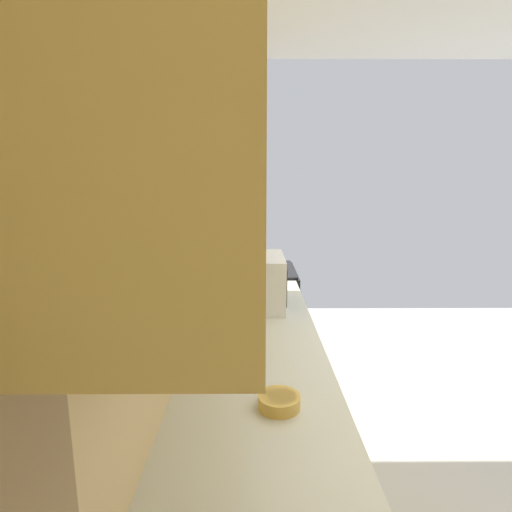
% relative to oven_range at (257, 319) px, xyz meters
% --- Properties ---
extents(ground_plane, '(6.46, 6.46, 0.00)m').
position_rel_oven_range_xyz_m(ground_plane, '(-1.54, -1.11, -0.47)').
color(ground_plane, '#BBB8B1').
extents(wall_back, '(4.16, 0.12, 2.74)m').
position_rel_oven_range_xyz_m(wall_back, '(-1.54, 0.39, 0.90)').
color(wall_back, '#E9C380').
rests_on(wall_back, ground_plane).
extents(counter_run, '(3.21, 0.64, 0.91)m').
position_rel_oven_range_xyz_m(counter_run, '(-1.95, 0.02, -0.01)').
color(counter_run, '#EAD378').
rests_on(counter_run, ground_plane).
extents(upper_cabinets, '(1.98, 0.31, 0.60)m').
position_rel_oven_range_xyz_m(upper_cabinets, '(-1.95, 0.17, 1.30)').
color(upper_cabinets, '#E6CB78').
extents(oven_range, '(0.69, 0.67, 1.09)m').
position_rel_oven_range_xyz_m(oven_range, '(0.00, 0.00, 0.00)').
color(oven_range, black).
rests_on(oven_range, ground_plane).
extents(microwave, '(0.46, 0.40, 0.31)m').
position_rel_oven_range_xyz_m(microwave, '(-0.95, 0.04, 0.60)').
color(microwave, white).
rests_on(microwave, counter_run).
extents(bowl, '(0.15, 0.15, 0.04)m').
position_rel_oven_range_xyz_m(bowl, '(-2.07, -0.06, 0.47)').
color(bowl, gold).
rests_on(bowl, counter_run).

